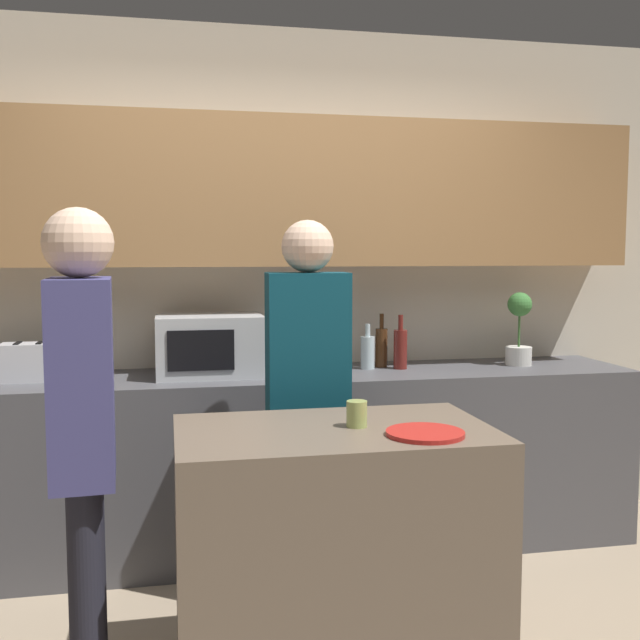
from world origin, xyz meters
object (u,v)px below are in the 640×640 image
Objects in this scene: plate_on_island at (425,433)px; person_left at (308,381)px; bottle_0 at (368,352)px; toaster at (30,362)px; potted_plant at (519,329)px; bottle_2 at (400,348)px; bottle_1 at (381,347)px; cup_0 at (357,414)px; person_center at (83,423)px; microwave at (209,345)px.

person_left reaches higher than plate_on_island.
toaster is at bearing -178.77° from bottle_0.
potted_plant is 1.39× the size of bottle_2.
bottle_2 is 1.09× the size of plate_on_island.
potted_plant is 0.84m from bottle_0.
bottle_1 reaches higher than cup_0.
person_center is (-1.09, 0.11, 0.06)m from plate_on_island.
toaster is at bearing -177.30° from bottle_1.
microwave is at bearing 113.83° from plate_on_island.
microwave is at bearing -179.95° from potted_plant.
bottle_2 is (0.99, 0.01, -0.04)m from microwave.
bottle_0 is at bearing 132.75° from person_center.
toaster is 0.66× the size of potted_plant.
plate_on_island is 0.16× the size of person_left.
plate_on_island is at bearing -104.40° from bottle_2.
person_center is at bearing -176.86° from cup_0.
bottle_0 reaches higher than toaster.
bottle_1 is at bearing -124.17° from person_left.
bottle_1 is at bearing 70.42° from cup_0.
bottle_2 is at bearing 0.29° from microwave.
person_center is at bearing -134.76° from bottle_1.
bottle_1 is 1.00× the size of bottle_2.
potted_plant is at bearing -6.32° from bottle_1.
bottle_2 reaches higher than cup_0.
potted_plant is (1.66, 0.00, 0.05)m from microwave.
potted_plant is 1.52× the size of plate_on_island.
plate_on_island is at bearing -40.50° from cup_0.
potted_plant is at bearing 53.95° from plate_on_island.
potted_plant is 0.24× the size of person_left.
potted_plant is (2.51, 0.00, 0.11)m from toaster.
toaster is 0.16× the size of person_left.
potted_plant reaches higher than plate_on_island.
bottle_1 is (0.09, 0.05, 0.02)m from bottle_0.
bottle_0 is 0.14× the size of person_left.
potted_plant is 0.67m from bottle_2.
person_left reaches higher than bottle_0.
person_center is at bearing -73.69° from toaster.
bottle_1 is 0.17× the size of person_center.
person_center reaches higher than potted_plant.
person_left is (-0.06, 0.59, 0.02)m from cup_0.
bottle_2 is at bearing -131.18° from person_left.
cup_0 is (-0.19, 0.16, 0.04)m from plate_on_island.
person_center is (-1.46, -1.31, -0.03)m from bottle_2.
bottle_1 is 1.95m from person_center.
bottle_2 is (-0.67, 0.00, -0.09)m from potted_plant.
bottle_0 is 0.83× the size of bottle_2.
cup_0 is (-0.39, -1.29, -0.04)m from bottle_0.
toaster is 2.86× the size of cup_0.
person_left is at bearing -132.74° from bottle_2.
toaster is 1.36m from person_center.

